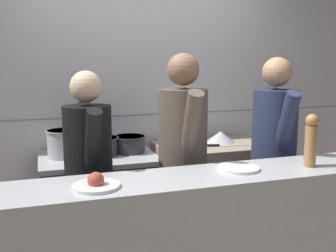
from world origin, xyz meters
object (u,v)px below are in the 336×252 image
Objects in this scene: chef_head_cook at (89,175)px; sauce_pot at (101,146)px; chefs_knife at (225,145)px; chef_line at (273,154)px; stock_pot at (63,143)px; plated_dish_appetiser at (238,168)px; oven_range at (99,204)px; braising_pot at (129,143)px; chef_sous at (182,160)px; plated_dish_main at (96,184)px; mixing_bowl_steel at (220,137)px; pepper_mill at (311,139)px.

sauce_pot is at bearing 71.85° from chef_head_cook.
chefs_knife is 0.24× the size of chef_line.
stock_pot reaches higher than plated_dish_appetiser.
braising_pot reaches higher than oven_range.
oven_range is 3.58× the size of stock_pot.
chef_head_cook is at bearing -180.00° from chef_sous.
plated_dish_appetiser is at bearing 5.26° from plated_dish_main.
chefs_knife is at bearing 67.77° from plated_dish_appetiser.
mixing_bowl_steel is 0.75m from chef_line.
chef_line is (0.76, 0.01, -0.01)m from chef_sous.
stock_pot reaches higher than oven_range.
pepper_mill is at bearing -41.14° from stock_pot.
chefs_knife is at bearing -9.81° from braising_pot.
oven_range is 0.57× the size of chef_sous.
stock_pot reaches higher than sauce_pot.
plated_dish_appetiser is (-0.47, -1.23, 0.06)m from mixing_bowl_steel.
chef_sous is at bearing -55.58° from sauce_pot.
oven_range is 0.79m from chef_head_cook.
chef_head_cook reaches higher than oven_range.
chef_sous is at bearing -53.43° from oven_range.
braising_pot is 0.85× the size of pepper_mill.
chef_line is (0.10, -0.75, -0.01)m from mixing_bowl_steel.
sauce_pot is 0.18× the size of chef_sous.
stock_pot is 0.80× the size of pepper_mill.
pepper_mill is (-0.00, -1.31, 0.23)m from mixing_bowl_steel.
pepper_mill reaches higher than braising_pot.
chef_head_cook is 0.67m from chef_sous.
chef_sous reaches higher than pepper_mill.
pepper_mill is at bearing -34.65° from chef_sous.
plated_dish_main is 0.90m from plated_dish_appetiser.
chef_sous reaches higher than chef_line.
sauce_pot is 0.19× the size of chef_head_cook.
chef_line reaches higher than pepper_mill.
pepper_mill reaches higher than mixing_bowl_steel.
stock_pot is (-0.28, 0.03, 0.56)m from oven_range.
braising_pot is 0.17× the size of chef_line.
chef_head_cook is 0.95× the size of chef_line.
braising_pot is at bearing 7.31° from oven_range.
sauce_pot is 0.85m from chef_sous.
chef_head_cook is (-0.18, -0.64, -0.06)m from sauce_pot.
sauce_pot is at bearing 80.48° from plated_dish_main.
chef_head_cook is at bearing -170.51° from chef_line.
stock_pot reaches higher than mixing_bowl_steel.
chefs_knife is 1.39m from chef_head_cook.
braising_pot is at bearing 124.88° from pepper_mill.
plated_dish_main reaches higher than braising_pot.
chef_line reaches higher than mixing_bowl_steel.
oven_range is at bearing 133.40° from pepper_mill.
chefs_knife is at bearing 47.79° from chef_sous.
mixing_bowl_steel is 1.01m from chef_sous.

